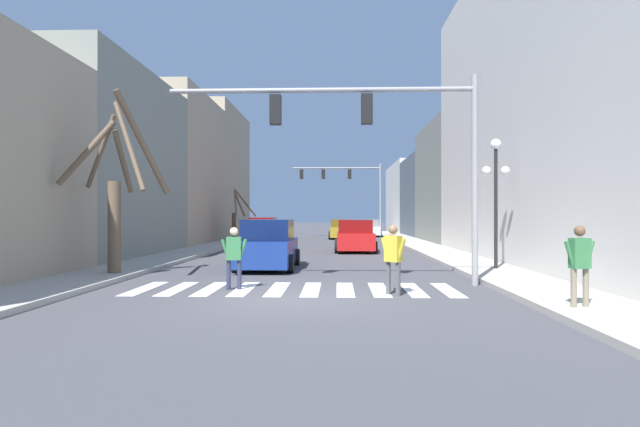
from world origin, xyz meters
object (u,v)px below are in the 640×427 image
car_parked_left_near (263,231)px  street_tree_right_near (118,189)px  car_driving_toward_lane (369,228)px  pedestrian_crossing_street (234,253)px  car_at_intersection (268,246)px  pedestrian_on_left_sidewalk (580,259)px  street_lamp_right_corner (496,177)px  street_tree_left_near (236,217)px  pedestrian_near_right_corner (393,254)px  car_parked_left_mid (342,230)px  traffic_signal_far (348,182)px  traffic_signal_near (378,129)px  car_parked_right_near (355,237)px

car_parked_left_near → street_tree_right_near: bearing=174.7°
car_driving_toward_lane → pedestrian_crossing_street: (-5.71, -33.24, 0.24)m
car_parked_left_near → car_at_intersection: (2.69, -16.75, 0.00)m
pedestrian_on_left_sidewalk → car_driving_toward_lane: bearing=78.8°
street_lamp_right_corner → car_driving_toward_lane: size_ratio=0.98×
street_tree_left_near → car_driving_toward_lane: bearing=48.2°
car_driving_toward_lane → pedestrian_near_right_corner: (-1.58, -34.02, 0.29)m
car_parked_left_mid → pedestrian_on_left_sidewalk: pedestrian_on_left_sidewalk is taller
car_at_intersection → street_tree_right_near: street_tree_right_near is taller
street_tree_right_near → street_tree_left_near: size_ratio=1.59×
traffic_signal_far → pedestrian_on_left_sidewalk: bearing=-83.6°
traffic_signal_near → car_at_intersection: 6.65m
traffic_signal_far → street_lamp_right_corner: 27.61m
traffic_signal_far → car_at_intersection: bearing=-97.6°
traffic_signal_near → car_driving_toward_lane: bearing=86.8°
traffic_signal_near → traffic_signal_far: traffic_signal_far is taller
pedestrian_crossing_street → pedestrian_on_left_sidewalk: bearing=153.5°
traffic_signal_near → street_tree_left_near: traffic_signal_near is taller
car_at_intersection → pedestrian_crossing_street: size_ratio=2.61×
traffic_signal_far → street_tree_right_near: 29.96m
street_tree_left_near → pedestrian_near_right_corner: bearing=-69.5°
street_tree_left_near → street_tree_right_near: bearing=-89.7°
traffic_signal_far → pedestrian_on_left_sidewalk: (3.86, -34.41, -3.83)m
car_parked_left_near → street_tree_left_near: 2.14m
street_tree_right_near → car_parked_right_near: bearing=54.9°
traffic_signal_near → pedestrian_on_left_sidewalk: bearing=-47.6°
street_lamp_right_corner → street_tree_left_near: 21.85m
car_parked_left_mid → street_tree_left_near: size_ratio=1.11×
traffic_signal_near → street_tree_left_near: size_ratio=2.36×
street_tree_right_near → traffic_signal_near: bearing=-11.0°
street_lamp_right_corner → pedestrian_crossing_street: 9.48m
car_parked_right_near → pedestrian_on_left_sidewalk: bearing=-167.2°
street_lamp_right_corner → street_tree_right_near: (-12.47, -1.61, -0.47)m
street_tree_right_near → car_driving_toward_lane: bearing=72.0°
traffic_signal_near → street_lamp_right_corner: 5.46m
street_lamp_right_corner → car_parked_left_mid: size_ratio=1.08×
traffic_signal_far → car_parked_right_near: size_ratio=1.84×
street_lamp_right_corner → car_driving_toward_lane: bearing=94.9°
street_tree_right_near → pedestrian_on_left_sidewalk: bearing=-25.3°
car_parked_left_mid → street_tree_left_near: bearing=130.4°
car_parked_right_near → pedestrian_on_left_sidewalk: 17.40m
street_lamp_right_corner → pedestrian_near_right_corner: 6.78m
car_driving_toward_lane → pedestrian_crossing_street: bearing=170.3°
street_lamp_right_corner → pedestrian_near_right_corner: street_lamp_right_corner is taller
car_at_intersection → street_tree_right_near: 5.55m
car_parked_left_near → pedestrian_crossing_street: (2.49, -21.91, 0.14)m
traffic_signal_far → street_tree_left_near: traffic_signal_far is taller
traffic_signal_near → pedestrian_crossing_street: 5.29m
pedestrian_crossing_street → traffic_signal_near: bearing=-170.8°
car_parked_right_near → traffic_signal_near: bearing=-179.1°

